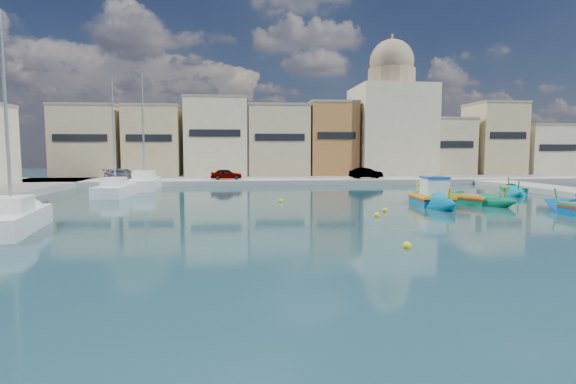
# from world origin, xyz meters

# --- Properties ---
(ground) EXTENTS (160.00, 160.00, 0.00)m
(ground) POSITION_xyz_m (0.00, 0.00, 0.00)
(ground) COLOR #14383E
(ground) RESTS_ON ground
(north_quay) EXTENTS (80.00, 8.00, 0.60)m
(north_quay) POSITION_xyz_m (0.00, 32.00, 0.30)
(north_quay) COLOR gray
(north_quay) RESTS_ON ground
(north_townhouses) EXTENTS (83.20, 7.87, 10.19)m
(north_townhouses) POSITION_xyz_m (6.68, 39.36, 5.00)
(north_townhouses) COLOR tan
(north_townhouses) RESTS_ON ground
(church_block) EXTENTS (10.00, 10.00, 19.10)m
(church_block) POSITION_xyz_m (10.00, 40.00, 8.41)
(church_block) COLOR beige
(church_block) RESTS_ON ground
(parked_cars) EXTENTS (31.85, 2.69, 1.27)m
(parked_cars) POSITION_xyz_m (-12.41, 30.50, 1.22)
(parked_cars) COLOR #4C1919
(parked_cars) RESTS_ON north_quay
(luzzu_blue_cabin) EXTENTS (2.80, 9.09, 3.17)m
(luzzu_blue_cabin) POSITION_xyz_m (2.83, 9.80, 0.39)
(luzzu_blue_cabin) COLOR #006A98
(luzzu_blue_cabin) RESTS_ON ground
(luzzu_cyan_mid) EXTENTS (4.99, 8.00, 2.35)m
(luzzu_cyan_mid) POSITION_xyz_m (13.61, 16.88, 0.25)
(luzzu_cyan_mid) COLOR #008AA0
(luzzu_cyan_mid) RESTS_ON ground
(luzzu_green) EXTENTS (4.86, 7.25, 2.27)m
(luzzu_green) POSITION_xyz_m (6.16, 10.28, 0.24)
(luzzu_green) COLOR #0A6F43
(luzzu_green) RESTS_ON ground
(yacht_north) EXTENTS (3.30, 9.53, 12.50)m
(yacht_north) POSITION_xyz_m (-20.47, 26.82, 0.49)
(yacht_north) COLOR white
(yacht_north) RESTS_ON ground
(yacht_midnorth) EXTENTS (2.54, 7.70, 10.83)m
(yacht_midnorth) POSITION_xyz_m (-21.42, 19.92, 0.43)
(yacht_midnorth) COLOR white
(yacht_midnorth) RESTS_ON ground
(yacht_mid) EXTENTS (3.74, 9.26, 11.35)m
(yacht_mid) POSITION_xyz_m (-22.22, 3.61, 0.45)
(yacht_mid) COLOR white
(yacht_mid) RESTS_ON ground
(mooring_buoys) EXTENTS (23.76, 21.40, 0.36)m
(mooring_buoys) POSITION_xyz_m (0.91, 4.74, 0.08)
(mooring_buoys) COLOR yellow
(mooring_buoys) RESTS_ON ground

